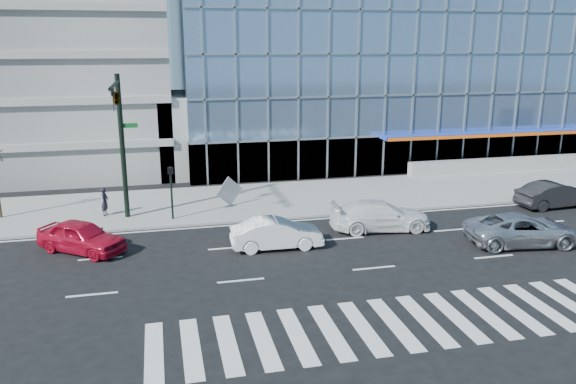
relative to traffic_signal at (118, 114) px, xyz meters
name	(u,v)px	position (x,y,z in m)	size (l,w,h in m)	color
ground	(345,239)	(11.00, -4.57, -6.16)	(160.00, 160.00, 0.00)	black
sidewalk	(305,197)	(11.00, 3.43, -6.09)	(120.00, 8.00, 0.15)	gray
theatre_building	(397,67)	(25.00, 21.43, 1.34)	(42.00, 26.00, 15.00)	#698AAF
parking_garage	(16,40)	(-9.00, 21.43, 3.84)	(24.00, 24.00, 20.00)	gray
ramp_block	(198,132)	(5.00, 13.43, -3.16)	(6.00, 8.00, 6.00)	gray
traffic_signal	(118,114)	(0.00, 0.00, 0.00)	(1.14, 5.74, 8.00)	black
ped_signal_post	(171,185)	(2.50, 0.37, -4.02)	(0.30, 0.33, 3.00)	black
silver_suv	(522,230)	(19.30, -7.35, -5.40)	(2.55, 5.53, 1.54)	silver
white_suv	(380,216)	(13.30, -3.61, -5.38)	(2.20, 5.40, 1.57)	white
white_sedan	(277,234)	(7.30, -5.07, -5.43)	(1.56, 4.47, 1.47)	white
dark_sedan	(554,195)	(25.30, -2.01, -5.38)	(1.65, 4.74, 1.56)	black
red_sedan	(81,237)	(-1.91, -3.43, -5.40)	(1.80, 4.47, 1.52)	#B90E29
pedestrian	(105,201)	(-1.23, 1.98, -5.19)	(0.60, 0.39, 1.64)	black
tilted_panel	(229,191)	(5.96, 2.28, -5.10)	(1.30, 0.06, 1.30)	#A2A2A2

